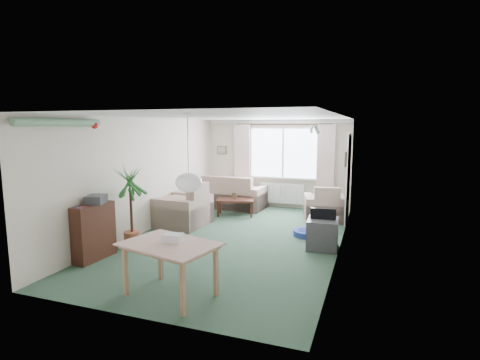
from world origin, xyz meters
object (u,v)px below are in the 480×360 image
(sofa, at_px, (232,191))
(coffee_table, at_px, (235,207))
(armchair_corner, at_px, (325,202))
(pet_bed, at_px, (307,233))
(bookshelf, at_px, (94,232))
(armchair_left, at_px, (182,204))
(houseplant, at_px, (131,206))
(tv_cube, at_px, (323,234))
(dining_table, at_px, (170,270))

(sofa, distance_m, coffee_table, 0.97)
(armchair_corner, height_order, pet_bed, armchair_corner)
(armchair_corner, height_order, bookshelf, bookshelf)
(sofa, height_order, armchair_left, armchair_left)
(houseplant, bearing_deg, coffee_table, 72.07)
(sofa, relative_size, bookshelf, 1.90)
(sofa, xyz_separation_m, tv_cube, (2.80, -2.72, -0.18))
(armchair_corner, relative_size, armchair_left, 0.87)
(sofa, bearing_deg, armchair_left, 82.26)
(sofa, distance_m, bookshelf, 4.63)
(sofa, height_order, pet_bed, sofa)
(armchair_corner, relative_size, bookshelf, 1.00)
(coffee_table, xyz_separation_m, dining_table, (0.76, -4.50, 0.14))
(bookshelf, height_order, dining_table, bookshelf)
(armchair_left, xyz_separation_m, pet_bed, (2.81, 0.12, -0.43))
(sofa, relative_size, coffee_table, 1.95)
(houseplant, bearing_deg, pet_bed, 31.05)
(sofa, relative_size, armchair_corner, 1.90)
(coffee_table, relative_size, dining_table, 0.83)
(sofa, distance_m, pet_bed, 3.17)
(houseplant, relative_size, pet_bed, 2.67)
(coffee_table, distance_m, pet_bed, 2.33)
(armchair_left, distance_m, coffee_table, 1.54)
(armchair_left, bearing_deg, coffee_table, 152.06)
(sofa, height_order, armchair_corner, sofa)
(sofa, xyz_separation_m, dining_table, (1.16, -5.35, -0.10))
(sofa, xyz_separation_m, bookshelf, (-0.74, -4.57, 0.02))
(armchair_corner, xyz_separation_m, bookshelf, (-3.32, -4.02, 0.05))
(armchair_left, bearing_deg, sofa, 173.49)
(armchair_left, xyz_separation_m, coffee_table, (0.80, 1.28, -0.28))
(armchair_left, distance_m, houseplant, 1.69)
(armchair_corner, xyz_separation_m, houseplant, (-3.12, -3.24, 0.34))
(armchair_corner, relative_size, dining_table, 0.85)
(armchair_corner, bearing_deg, pet_bed, 70.04)
(armchair_left, bearing_deg, bookshelf, -3.83)
(tv_cube, bearing_deg, sofa, 132.22)
(bookshelf, bearing_deg, armchair_left, 85.34)
(sofa, bearing_deg, armchair_corner, 170.72)
(houseplant, bearing_deg, bookshelf, -103.78)
(houseplant, height_order, tv_cube, houseplant)
(bookshelf, relative_size, tv_cube, 1.58)
(houseplant, xyz_separation_m, dining_table, (1.71, -1.55, -0.42))
(armchair_left, height_order, bookshelf, armchair_left)
(bookshelf, xyz_separation_m, pet_bed, (3.15, 2.56, -0.41))
(sofa, xyz_separation_m, armchair_left, (-0.40, -2.13, 0.04))
(armchair_corner, height_order, armchair_left, armchair_left)
(houseplant, relative_size, tv_cube, 2.56)
(coffee_table, distance_m, dining_table, 4.57)
(armchair_left, bearing_deg, tv_cube, 83.79)
(houseplant, bearing_deg, armchair_left, 84.85)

